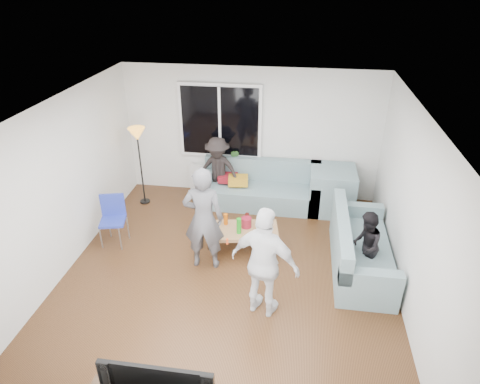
% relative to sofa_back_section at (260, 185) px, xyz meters
% --- Properties ---
extents(floor, '(5.00, 5.50, 0.04)m').
position_rel_sofa_back_section_xyz_m(floor, '(-0.25, -2.27, -0.45)').
color(floor, '#56351C').
rests_on(floor, ground).
extents(ceiling, '(5.00, 5.50, 0.04)m').
position_rel_sofa_back_section_xyz_m(ceiling, '(-0.25, -2.27, 2.20)').
color(ceiling, white).
rests_on(ceiling, ground).
extents(wall_back, '(5.00, 0.04, 2.60)m').
position_rel_sofa_back_section_xyz_m(wall_back, '(-0.25, 0.50, 0.88)').
color(wall_back, silver).
rests_on(wall_back, ground).
extents(wall_front, '(5.00, 0.04, 2.60)m').
position_rel_sofa_back_section_xyz_m(wall_front, '(-0.25, -5.04, 0.88)').
color(wall_front, silver).
rests_on(wall_front, ground).
extents(wall_left, '(0.04, 5.50, 2.60)m').
position_rel_sofa_back_section_xyz_m(wall_left, '(-2.77, -2.27, 0.88)').
color(wall_left, silver).
rests_on(wall_left, ground).
extents(wall_right, '(0.04, 5.50, 2.60)m').
position_rel_sofa_back_section_xyz_m(wall_right, '(2.27, -2.27, 0.88)').
color(wall_right, silver).
rests_on(wall_right, ground).
extents(window_frame, '(1.62, 0.06, 1.47)m').
position_rel_sofa_back_section_xyz_m(window_frame, '(-0.85, 0.42, 1.12)').
color(window_frame, white).
rests_on(window_frame, wall_back).
extents(window_glass, '(1.50, 0.02, 1.35)m').
position_rel_sofa_back_section_xyz_m(window_glass, '(-0.85, 0.38, 1.12)').
color(window_glass, black).
rests_on(window_glass, window_frame).
extents(window_mullion, '(0.05, 0.03, 1.35)m').
position_rel_sofa_back_section_xyz_m(window_mullion, '(-0.85, 0.37, 1.12)').
color(window_mullion, white).
rests_on(window_mullion, window_frame).
extents(radiator, '(1.30, 0.12, 0.62)m').
position_rel_sofa_back_section_xyz_m(radiator, '(-0.85, 0.38, -0.11)').
color(radiator, silver).
rests_on(radiator, floor).
extents(potted_plant, '(0.25, 0.22, 0.38)m').
position_rel_sofa_back_section_xyz_m(potted_plant, '(-0.57, 0.35, 0.38)').
color(potted_plant, '#2E5B24').
rests_on(potted_plant, radiator).
extents(vase, '(0.16, 0.16, 0.16)m').
position_rel_sofa_back_section_xyz_m(vase, '(-0.95, 0.35, 0.27)').
color(vase, silver).
rests_on(vase, radiator).
extents(sofa_back_section, '(2.30, 0.85, 0.85)m').
position_rel_sofa_back_section_xyz_m(sofa_back_section, '(0.00, 0.00, 0.00)').
color(sofa_back_section, slate).
rests_on(sofa_back_section, floor).
extents(sofa_right_section, '(2.00, 0.85, 0.85)m').
position_rel_sofa_back_section_xyz_m(sofa_right_section, '(1.77, -1.74, 0.00)').
color(sofa_right_section, slate).
rests_on(sofa_right_section, floor).
extents(sofa_corner, '(0.85, 0.85, 0.85)m').
position_rel_sofa_back_section_xyz_m(sofa_corner, '(1.37, 0.00, 0.00)').
color(sofa_corner, slate).
rests_on(sofa_corner, floor).
extents(cushion_yellow, '(0.42, 0.37, 0.14)m').
position_rel_sofa_back_section_xyz_m(cushion_yellow, '(-0.44, -0.02, 0.09)').
color(cushion_yellow, orange).
rests_on(cushion_yellow, sofa_back_section).
extents(cushion_red, '(0.36, 0.30, 0.13)m').
position_rel_sofa_back_section_xyz_m(cushion_red, '(-0.65, 0.06, 0.09)').
color(cushion_red, maroon).
rests_on(cushion_red, sofa_back_section).
extents(coffee_table, '(1.18, 0.77, 0.40)m').
position_rel_sofa_back_section_xyz_m(coffee_table, '(-0.10, -1.55, -0.22)').
color(coffee_table, '#9C704B').
rests_on(coffee_table, floor).
extents(pitcher, '(0.17, 0.17, 0.17)m').
position_rel_sofa_back_section_xyz_m(pitcher, '(-0.08, -1.48, 0.06)').
color(pitcher, maroon).
rests_on(pitcher, coffee_table).
extents(side_chair, '(0.48, 0.48, 0.86)m').
position_rel_sofa_back_section_xyz_m(side_chair, '(-2.30, -1.70, 0.01)').
color(side_chair, '#2534A0').
rests_on(side_chair, floor).
extents(floor_lamp, '(0.32, 0.32, 1.56)m').
position_rel_sofa_back_section_xyz_m(floor_lamp, '(-2.30, -0.25, 0.36)').
color(floor_lamp, orange).
rests_on(floor_lamp, floor).
extents(player_left, '(0.64, 0.44, 1.69)m').
position_rel_sofa_back_section_xyz_m(player_left, '(-0.65, -2.04, 0.42)').
color(player_left, '#4E4E53').
rests_on(player_left, floor).
extents(player_right, '(1.02, 0.68, 1.62)m').
position_rel_sofa_back_section_xyz_m(player_right, '(0.36, -2.93, 0.38)').
color(player_right, silver).
rests_on(player_right, floor).
extents(spectator_right, '(0.48, 0.59, 1.10)m').
position_rel_sofa_back_section_xyz_m(spectator_right, '(1.77, -1.95, 0.12)').
color(spectator_right, black).
rests_on(spectator_right, floor).
extents(spectator_back, '(0.94, 0.63, 1.35)m').
position_rel_sofa_back_section_xyz_m(spectator_back, '(-0.85, 0.03, 0.25)').
color(spectator_back, black).
rests_on(spectator_back, floor).
extents(television, '(1.08, 0.14, 0.62)m').
position_rel_sofa_back_section_xyz_m(television, '(-0.45, -4.77, 0.33)').
color(television, black).
rests_on(television, tv_console).
extents(bottle_e, '(0.07, 0.07, 0.24)m').
position_rel_sofa_back_section_xyz_m(bottle_e, '(0.27, -1.47, 0.10)').
color(bottle_e, black).
rests_on(bottle_e, coffee_table).
extents(bottle_c, '(0.07, 0.07, 0.19)m').
position_rel_sofa_back_section_xyz_m(bottle_c, '(-0.08, -1.37, 0.07)').
color(bottle_c, black).
rests_on(bottle_c, coffee_table).
extents(bottle_a, '(0.07, 0.07, 0.20)m').
position_rel_sofa_back_section_xyz_m(bottle_a, '(-0.43, -1.45, 0.07)').
color(bottle_a, '#C6560B').
rests_on(bottle_a, coffee_table).
extents(bottle_b, '(0.08, 0.08, 0.27)m').
position_rel_sofa_back_section_xyz_m(bottle_b, '(-0.17, -1.67, 0.11)').
color(bottle_b, '#1A921A').
rests_on(bottle_b, coffee_table).
extents(bottle_d, '(0.07, 0.07, 0.25)m').
position_rel_sofa_back_section_xyz_m(bottle_d, '(0.15, -1.65, 0.10)').
color(bottle_d, orange).
rests_on(bottle_d, coffee_table).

